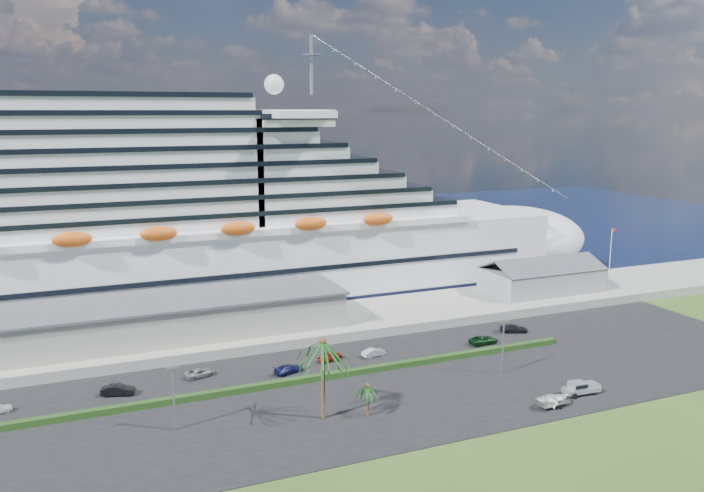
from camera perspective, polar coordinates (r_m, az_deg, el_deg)
name	(u,v)px	position (r m, az deg, el deg)	size (l,w,h in m)	color
ground	(407,418)	(91.00, 4.61, -14.10)	(420.00, 420.00, 0.00)	#2E4D19
asphalt_lot	(372,387)	(100.01, 1.67, -11.61)	(140.00, 38.00, 0.12)	black
wharf	(306,324)	(125.08, -3.84, -6.48)	(240.00, 20.00, 1.80)	gray
water	(209,242)	(210.09, -11.82, 0.31)	(420.00, 160.00, 0.02)	black
cruise_ship	(161,225)	(139.69, -15.56, 1.67)	(191.00, 38.00, 54.00)	silver
terminal_building	(163,318)	(118.60, -15.43, -5.78)	(61.00, 15.00, 6.30)	gray
port_shed	(542,278)	(148.54, 15.50, -2.62)	(24.00, 12.31, 7.37)	gray
flagpole	(611,254)	(159.35, 20.69, -0.59)	(1.08, 0.16, 12.00)	silver
hedge	(308,379)	(101.39, -3.72, -10.99)	(88.00, 1.10, 0.90)	black
lamp_post_left	(173,390)	(88.16, -14.63, -11.51)	(1.60, 0.35, 8.27)	gray
lamp_post_right	(503,340)	(105.12, 12.45, -7.65)	(1.60, 0.35, 8.27)	gray
palm_tall	(323,351)	(87.10, -2.44, -8.69)	(8.82, 8.82, 11.13)	#47301E
palm_short	(367,390)	(89.76, 1.29, -11.87)	(3.53, 3.53, 4.56)	#47301E
parked_car_1	(118,390)	(102.08, -18.85, -11.26)	(1.60, 4.60, 1.51)	black
parked_car_2	(199,373)	(105.46, -12.57, -10.25)	(2.07, 4.48, 1.25)	gray
parked_car_3	(289,369)	(104.77, -5.30, -10.14)	(1.88, 4.63, 1.34)	#11143C
parked_car_4	(330,356)	(109.29, -1.82, -9.14)	(1.72, 4.27, 1.46)	maroon
parked_car_5	(374,352)	(111.11, 1.82, -8.83)	(1.41, 4.04, 1.33)	#ACAFB3
parked_car_6	(484,340)	(118.75, 10.88, -7.67)	(2.37, 5.14, 1.43)	black
parked_car_7	(514,328)	(125.88, 13.29, -6.68)	(1.99, 4.91, 1.42)	black
pickup_truck	(581,387)	(102.02, 18.47, -11.08)	(5.42, 2.24, 1.88)	black
boat_trailer	(554,399)	(96.94, 16.44, -12.11)	(5.85, 4.03, 1.65)	gray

